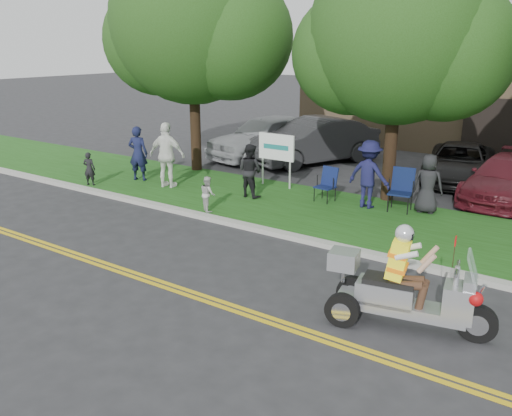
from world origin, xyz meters
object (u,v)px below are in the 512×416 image
Objects in this scene: parked_car_right at (507,179)px; parked_car_left at (313,141)px; lawn_chair_a at (402,187)px; spectator_adult_left at (138,153)px; spectator_adult_right at (167,155)px; parked_car_far_left at (266,137)px; trike_scooter at (402,292)px; lawn_chair_b at (327,182)px; spectator_adult_mid at (250,171)px; parked_car_mid at (459,163)px.

parked_car_left is at bearing 174.79° from parked_car_right.
spectator_adult_left is (-8.20, -1.69, 0.24)m from lawn_chair_a.
spectator_adult_right reaches higher than parked_car_far_left.
trike_scooter is 11.21m from spectator_adult_left.
spectator_adult_right is at bearing -156.98° from lawn_chair_b.
parked_car_left is 1.19× the size of parked_car_right.
spectator_adult_mid is at bearing 177.59° from spectator_adult_right.
parked_car_mid is (2.35, 4.81, -0.03)m from lawn_chair_b.
spectator_adult_mid is (4.12, 0.44, -0.11)m from spectator_adult_left.
trike_scooter is at bearing -46.74° from lawn_chair_b.
spectator_adult_left reaches higher than parked_car_far_left.
spectator_adult_right is 10.08m from parked_car_right.
spectator_adult_mid is 5.53m from parked_car_left.
parked_car_left is at bearing -140.68° from spectator_adult_left.
lawn_chair_a is (-2.18, 5.89, 0.13)m from trike_scooter.
parked_car_left reaches higher than parked_car_right.
spectator_adult_left is 11.28m from parked_car_right.
spectator_adult_right is 0.40× the size of parked_car_far_left.
lawn_chair_a is 0.73× the size of spectator_adult_mid.
parked_car_mid is at bearing -152.74° from spectator_adult_right.
lawn_chair_a is 0.22× the size of parked_car_far_left.
lawn_chair_a is at bearing -104.61° from parked_car_mid.
parked_car_left is at bearing -120.59° from spectator_adult_right.
lawn_chair_a is at bearing -119.81° from parked_car_right.
lawn_chair_b is (-4.22, 5.54, 0.04)m from trike_scooter.
parked_car_mid is at bearing 18.19° from parked_car_far_left.
spectator_adult_mid is 0.30× the size of parked_car_left.
parked_car_mid is at bearing 88.95° from trike_scooter.
spectator_adult_right is at bearing -73.79° from parked_car_far_left.
parked_car_left is 7.18m from parked_car_right.
spectator_adult_left reaches higher than spectator_adult_mid.
spectator_adult_left is at bearing -94.34° from parked_car_left.
spectator_adult_mid reaches higher than lawn_chair_a.
spectator_adult_mid is (-6.27, 4.64, 0.27)m from trike_scooter.
lawn_chair_a is 2.07m from lawn_chair_b.
trike_scooter is at bearing -84.62° from parked_car_right.
parked_car_left reaches higher than spectator_adult_mid.
parked_car_far_left is at bearing -124.45° from spectator_adult_left.
lawn_chair_b is 0.22× the size of parked_car_right.
parked_car_left is at bearing 131.44° from lawn_chair_a.
parked_car_right is at bearing -177.78° from spectator_adult_left.
trike_scooter is 1.51× the size of spectator_adult_left.
spectator_adult_right is 0.39× the size of parked_car_left.
parked_car_right is (6.13, 4.24, -0.25)m from spectator_adult_mid.
parked_car_left is (-0.94, 5.45, -0.02)m from spectator_adult_mid.
parked_car_far_left is (-9.17, 9.86, 0.26)m from trike_scooter.
lawn_chair_b is at bearing -32.79° from parked_car_left.
lawn_chair_a is at bearing 169.26° from spectator_adult_left.
trike_scooter is 13.47m from parked_car_far_left.
parked_car_far_left is (-4.95, 4.32, 0.22)m from lawn_chair_b.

